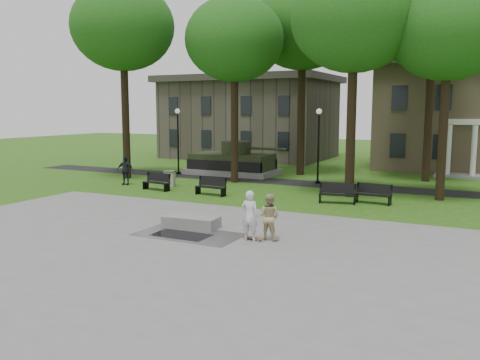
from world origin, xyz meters
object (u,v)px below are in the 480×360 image
(park_bench_0, at_px, (157,181))
(trash_bin, at_px, (170,178))
(concrete_block, at_px, (191,222))
(friend_watching, at_px, (269,217))
(skateboarder, at_px, (250,216))

(park_bench_0, bearing_deg, trash_bin, 104.41)
(concrete_block, height_order, park_bench_0, park_bench_0)
(friend_watching, distance_m, park_bench_0, 12.85)
(concrete_block, height_order, friend_watching, friend_watching)
(skateboarder, distance_m, friend_watching, 0.71)
(skateboarder, distance_m, park_bench_0, 12.66)
(skateboarder, xyz_separation_m, trash_bin, (-9.96, 9.55, -0.45))
(friend_watching, relative_size, park_bench_0, 0.91)
(skateboarder, xyz_separation_m, friend_watching, (0.57, 0.42, -0.07))
(concrete_block, relative_size, park_bench_0, 1.19)
(concrete_block, relative_size, trash_bin, 2.29)
(concrete_block, bearing_deg, trash_bin, 128.65)
(skateboarder, height_order, friend_watching, skateboarder)
(concrete_block, distance_m, friend_watching, 3.59)
(park_bench_0, height_order, trash_bin, park_bench_0)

